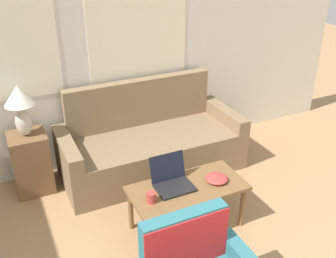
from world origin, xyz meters
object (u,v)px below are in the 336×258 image
at_px(couch, 150,145).
at_px(cup_navy, 151,197).
at_px(table_lamp, 20,103).
at_px(coffee_table, 187,192).
at_px(laptop, 172,180).
at_px(snack_bowl, 217,178).

relative_size(couch, cup_navy, 21.72).
bearing_deg(table_lamp, coffee_table, -46.03).
relative_size(couch, table_lamp, 3.80).
xyz_separation_m(coffee_table, laptop, (-0.11, 0.08, 0.11)).
bearing_deg(table_lamp, laptop, -47.09).
bearing_deg(laptop, snack_bowl, -15.67).
bearing_deg(table_lamp, couch, -6.16).
xyz_separation_m(table_lamp, cup_navy, (0.78, -1.24, -0.48)).
relative_size(coffee_table, cup_navy, 11.24).
relative_size(laptop, snack_bowl, 1.60).
xyz_separation_m(couch, laptop, (-0.21, -0.97, 0.21)).
distance_m(couch, snack_bowl, 1.11).
bearing_deg(laptop, table_lamp, 132.91).
xyz_separation_m(couch, table_lamp, (-1.23, 0.13, 0.68)).
bearing_deg(laptop, cup_navy, -151.53).
xyz_separation_m(table_lamp, laptop, (1.03, -1.10, -0.47)).
bearing_deg(cup_navy, snack_bowl, 2.52).
relative_size(couch, snack_bowl, 9.84).
relative_size(coffee_table, laptop, 3.17).
bearing_deg(coffee_table, cup_navy, -170.76).
bearing_deg(cup_navy, coffee_table, 9.24).
relative_size(couch, laptop, 6.13).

